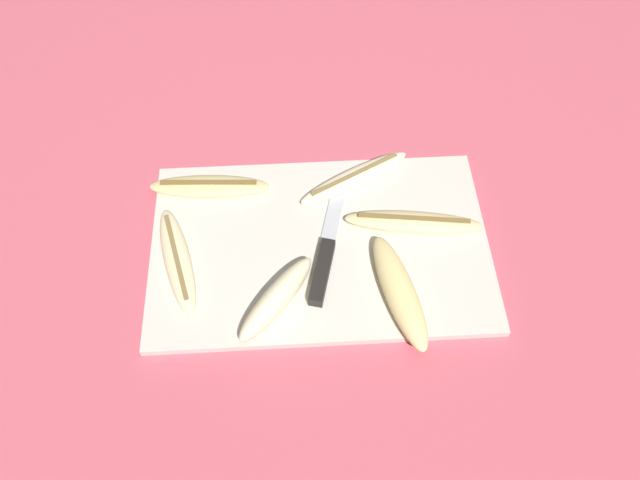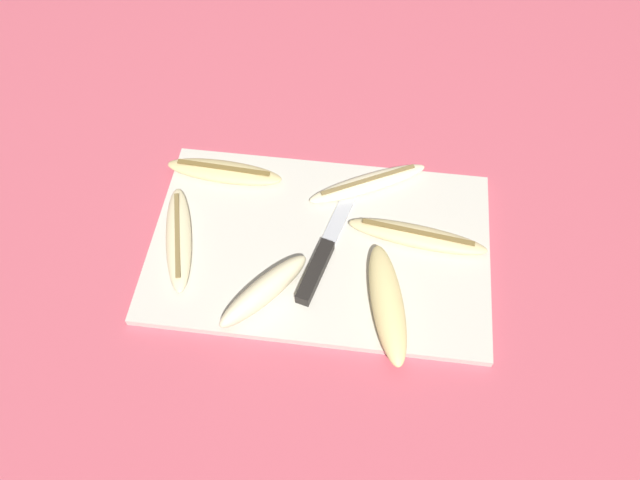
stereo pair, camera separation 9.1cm
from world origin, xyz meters
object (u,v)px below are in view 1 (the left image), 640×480
Objects in this scene: banana_spotted_left at (209,186)px; banana_golden_short at (399,291)px; banana_bright_far at (355,177)px; banana_pale_long at (276,298)px; banana_cream_curved at (177,260)px; banana_mellow_near at (413,222)px; knife at (323,261)px.

banana_golden_short reaches higher than banana_spotted_left.
banana_bright_far is at bearing 101.55° from banana_golden_short.
banana_bright_far is at bearing 59.38° from banana_pale_long.
banana_cream_curved reaches higher than banana_spotted_left.
banana_pale_long reaches higher than banana_bright_far.
banana_cream_curved is 1.31× the size of banana_pale_long.
banana_mellow_near is at bearing -48.95° from banana_bright_far.
banana_golden_short is at bearing -37.20° from banana_spotted_left.
banana_mellow_near is 1.12× the size of banana_spotted_left.
banana_spotted_left reaches higher than banana_bright_far.
banana_cream_curved is 1.00× the size of banana_bright_far.
knife is 1.05× the size of banana_mellow_near.
banana_cream_curved is at bearing -152.71° from banana_bright_far.
banana_spotted_left is at bearing 115.85° from banana_pale_long.
banana_cream_curved is 0.16m from banana_pale_long.
banana_pale_long is at bearing -28.23° from banana_cream_curved.
banana_mellow_near is 0.35m from banana_cream_curved.
banana_golden_short is 1.33× the size of banana_pale_long.
banana_pale_long reaches higher than banana_mellow_near.
banana_mellow_near is at bearing -15.72° from banana_spotted_left.
banana_mellow_near is 0.24m from banana_pale_long.
banana_golden_short reaches higher than banana_mellow_near.
banana_cream_curved is at bearing 151.77° from banana_pale_long.
banana_bright_far is (0.27, 0.14, -0.00)m from banana_cream_curved.
banana_pale_long is 0.25m from banana_bright_far.
banana_golden_short is at bearing -78.45° from banana_bright_far.
banana_pale_long is at bearing -64.15° from banana_spotted_left.
banana_cream_curved is at bearing -169.27° from knife.
knife is 1.17× the size of banana_cream_curved.
banana_pale_long is at bearing -149.44° from banana_mellow_near.
banana_spotted_left reaches higher than knife.
knife is at bearing -111.50° from banana_bright_far.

